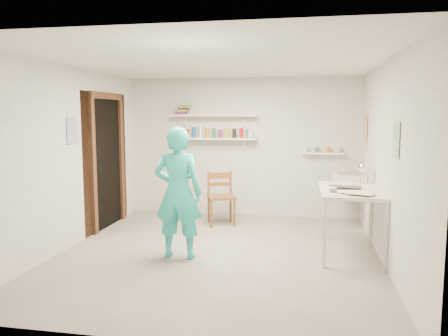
% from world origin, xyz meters
% --- Properties ---
extents(floor, '(4.00, 4.50, 0.02)m').
position_xyz_m(floor, '(0.00, 0.00, -0.01)').
color(floor, slate).
rests_on(floor, ground).
extents(ceiling, '(4.00, 4.50, 0.02)m').
position_xyz_m(ceiling, '(0.00, 0.00, 2.41)').
color(ceiling, silver).
rests_on(ceiling, wall_back).
extents(wall_back, '(4.00, 0.02, 2.40)m').
position_xyz_m(wall_back, '(0.00, 2.26, 1.20)').
color(wall_back, silver).
rests_on(wall_back, ground).
extents(wall_front, '(4.00, 0.02, 2.40)m').
position_xyz_m(wall_front, '(0.00, -2.26, 1.20)').
color(wall_front, silver).
rests_on(wall_front, ground).
extents(wall_left, '(0.02, 4.50, 2.40)m').
position_xyz_m(wall_left, '(-2.01, 0.00, 1.20)').
color(wall_left, silver).
rests_on(wall_left, ground).
extents(wall_right, '(0.02, 4.50, 2.40)m').
position_xyz_m(wall_right, '(2.01, 0.00, 1.20)').
color(wall_right, silver).
rests_on(wall_right, ground).
extents(doorway_recess, '(0.02, 0.90, 2.00)m').
position_xyz_m(doorway_recess, '(-1.99, 1.05, 1.00)').
color(doorway_recess, black).
rests_on(doorway_recess, wall_left).
extents(corridor_box, '(1.40, 1.50, 2.10)m').
position_xyz_m(corridor_box, '(-2.70, 1.05, 1.05)').
color(corridor_box, brown).
rests_on(corridor_box, ground).
extents(door_lintel, '(0.06, 1.05, 0.10)m').
position_xyz_m(door_lintel, '(-1.97, 1.05, 2.05)').
color(door_lintel, brown).
rests_on(door_lintel, wall_left).
extents(door_jamb_near, '(0.06, 0.10, 2.00)m').
position_xyz_m(door_jamb_near, '(-1.97, 0.55, 1.00)').
color(door_jamb_near, brown).
rests_on(door_jamb_near, ground).
extents(door_jamb_far, '(0.06, 0.10, 2.00)m').
position_xyz_m(door_jamb_far, '(-1.97, 1.55, 1.00)').
color(door_jamb_far, brown).
rests_on(door_jamb_far, ground).
extents(shelf_lower, '(1.50, 0.22, 0.03)m').
position_xyz_m(shelf_lower, '(-0.50, 2.13, 1.35)').
color(shelf_lower, white).
rests_on(shelf_lower, wall_back).
extents(shelf_upper, '(1.50, 0.22, 0.03)m').
position_xyz_m(shelf_upper, '(-0.50, 2.13, 1.75)').
color(shelf_upper, white).
rests_on(shelf_upper, wall_back).
extents(ledge_shelf, '(0.70, 0.14, 0.03)m').
position_xyz_m(ledge_shelf, '(1.35, 2.17, 1.12)').
color(ledge_shelf, white).
rests_on(ledge_shelf, wall_back).
extents(poster_left, '(0.01, 0.28, 0.36)m').
position_xyz_m(poster_left, '(-1.99, 0.05, 1.55)').
color(poster_left, '#334C7F').
rests_on(poster_left, wall_left).
extents(poster_right_a, '(0.01, 0.34, 0.42)m').
position_xyz_m(poster_right_a, '(1.99, 1.80, 1.55)').
color(poster_right_a, '#995933').
rests_on(poster_right_a, wall_right).
extents(poster_right_b, '(0.01, 0.30, 0.38)m').
position_xyz_m(poster_right_b, '(1.99, -0.55, 1.50)').
color(poster_right_b, '#3F724C').
rests_on(poster_right_b, wall_right).
extents(belfast_sink, '(0.48, 0.60, 0.30)m').
position_xyz_m(belfast_sink, '(1.75, 1.70, 0.70)').
color(belfast_sink, white).
rests_on(belfast_sink, wall_right).
extents(man, '(0.60, 0.40, 1.62)m').
position_xyz_m(man, '(-0.45, -0.25, 0.81)').
color(man, '#26C0BC').
rests_on(man, ground).
extents(wall_clock, '(0.29, 0.04, 0.29)m').
position_xyz_m(wall_clock, '(-0.45, -0.03, 1.08)').
color(wall_clock, '#C7B488').
rests_on(wall_clock, man).
extents(wooden_chair, '(0.54, 0.52, 0.91)m').
position_xyz_m(wooden_chair, '(-0.24, 1.44, 0.46)').
color(wooden_chair, brown).
rests_on(wooden_chair, ground).
extents(work_table, '(0.75, 1.25, 0.84)m').
position_xyz_m(work_table, '(1.64, 0.28, 0.42)').
color(work_table, silver).
rests_on(work_table, ground).
extents(desk_lamp, '(0.16, 0.16, 0.16)m').
position_xyz_m(desk_lamp, '(1.85, 0.78, 1.06)').
color(desk_lamp, silver).
rests_on(desk_lamp, work_table).
extents(spray_cans, '(1.34, 0.06, 0.17)m').
position_xyz_m(spray_cans, '(-0.50, 2.13, 1.45)').
color(spray_cans, black).
rests_on(spray_cans, shelf_lower).
extents(book_stack, '(0.28, 0.14, 0.17)m').
position_xyz_m(book_stack, '(-1.05, 2.13, 1.85)').
color(book_stack, red).
rests_on(book_stack, shelf_upper).
extents(ledge_pots, '(0.48, 0.07, 0.09)m').
position_xyz_m(ledge_pots, '(1.35, 2.17, 1.18)').
color(ledge_pots, silver).
rests_on(ledge_pots, ledge_shelf).
extents(papers, '(0.30, 0.22, 0.03)m').
position_xyz_m(papers, '(1.64, 0.28, 0.85)').
color(papers, silver).
rests_on(papers, work_table).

